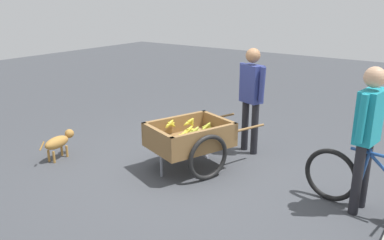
% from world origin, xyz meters
% --- Properties ---
extents(ground_plane, '(24.00, 24.00, 0.00)m').
position_xyz_m(ground_plane, '(0.00, 0.00, 0.00)').
color(ground_plane, '#3D3F44').
extents(fruit_cart, '(1.81, 1.27, 0.72)m').
position_xyz_m(fruit_cart, '(-0.04, -0.10, 0.44)').
color(fruit_cart, olive).
rests_on(fruit_cart, ground).
extents(vendor_person, '(0.30, 0.51, 1.65)m').
position_xyz_m(vendor_person, '(-1.13, 0.29, 0.99)').
color(vendor_person, black).
rests_on(vendor_person, ground).
extents(bicycle, '(0.46, 1.65, 0.85)m').
position_xyz_m(bicycle, '(-0.22, 2.32, 0.35)').
color(bicycle, black).
rests_on(bicycle, ground).
extents(cyclist_person, '(0.52, 0.24, 1.68)m').
position_xyz_m(cyclist_person, '(-0.24, 2.17, 1.01)').
color(cyclist_person, black).
rests_on(cyclist_person, ground).
extents(dog, '(0.67, 0.24, 0.40)m').
position_xyz_m(dog, '(0.81, -1.94, 0.27)').
color(dog, '#AD7A38').
rests_on(dog, ground).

